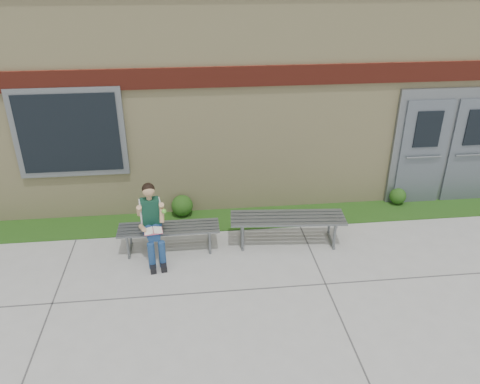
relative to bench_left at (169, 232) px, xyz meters
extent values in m
plane|color=#9E9E99|center=(1.35, -1.72, -0.33)|extent=(80.00, 80.00, 0.00)
cube|color=#1C4512|center=(1.35, 0.88, -0.32)|extent=(16.00, 0.80, 0.02)
cube|color=beige|center=(1.35, 4.28, 1.67)|extent=(16.00, 6.00, 4.00)
cube|color=maroon|center=(1.35, 1.25, 2.27)|extent=(16.00, 0.06, 0.35)
cube|color=slate|center=(-1.65, 1.24, 1.37)|extent=(1.90, 0.08, 1.60)
cube|color=black|center=(-1.65, 1.20, 1.37)|extent=(1.70, 0.04, 1.40)
cube|color=slate|center=(5.35, 1.24, 0.82)|extent=(2.20, 0.08, 2.30)
cube|color=slate|center=(4.85, 1.19, 0.72)|extent=(0.92, 0.06, 2.10)
cube|color=slate|center=(5.85, 1.19, 0.72)|extent=(0.92, 0.06, 2.10)
cube|color=slate|center=(0.00, 0.00, 0.08)|extent=(1.67, 0.47, 0.03)
cube|color=slate|center=(-0.67, 0.00, -0.14)|extent=(0.04, 0.46, 0.38)
cube|color=slate|center=(0.67, 0.00, -0.14)|extent=(0.04, 0.46, 0.38)
cube|color=slate|center=(2.00, 0.00, 0.15)|extent=(1.96, 0.69, 0.04)
cube|color=slate|center=(1.23, 0.00, -0.11)|extent=(0.09, 0.54, 0.44)
cube|color=slate|center=(2.77, 0.00, -0.11)|extent=(0.09, 0.54, 0.44)
cube|color=navy|center=(-0.27, -0.05, 0.17)|extent=(0.34, 0.26, 0.15)
cube|color=#0E351E|center=(-0.26, -0.06, 0.46)|extent=(0.32, 0.22, 0.42)
sphere|color=tan|center=(-0.26, -0.07, 0.82)|extent=(0.22, 0.22, 0.19)
sphere|color=black|center=(-0.27, -0.06, 0.84)|extent=(0.23, 0.23, 0.20)
cylinder|color=navy|center=(-0.31, -0.29, 0.19)|extent=(0.19, 0.40, 0.14)
cylinder|color=navy|center=(-0.15, -0.27, 0.19)|extent=(0.19, 0.40, 0.14)
cylinder|color=navy|center=(-0.26, -0.51, -0.10)|extent=(0.11, 0.11, 0.46)
cylinder|color=navy|center=(-0.10, -0.49, -0.10)|extent=(0.11, 0.11, 0.46)
cube|color=black|center=(-0.26, -0.57, -0.29)|extent=(0.12, 0.25, 0.09)
cube|color=black|center=(-0.09, -0.55, -0.29)|extent=(0.12, 0.25, 0.09)
cylinder|color=tan|center=(-0.43, -0.14, 0.51)|extent=(0.11, 0.21, 0.24)
cylinder|color=tan|center=(-0.08, -0.09, 0.51)|extent=(0.11, 0.21, 0.24)
cube|color=white|center=(-0.22, -0.39, 0.28)|extent=(0.31, 0.24, 0.01)
cube|color=#E45570|center=(-0.22, -0.39, 0.27)|extent=(0.31, 0.25, 0.01)
sphere|color=#62CE37|center=(-0.04, -0.22, 0.52)|extent=(0.08, 0.08, 0.08)
sphere|color=#1C4512|center=(0.21, 1.13, -0.11)|extent=(0.40, 0.40, 0.40)
sphere|color=#1C4512|center=(4.47, 1.13, -0.15)|extent=(0.32, 0.32, 0.32)
camera|label=1|loc=(0.44, -6.73, 4.07)|focal=35.00mm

